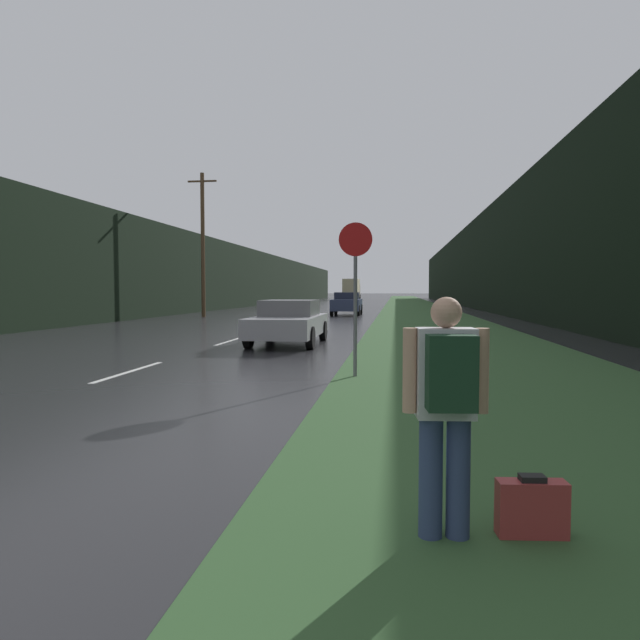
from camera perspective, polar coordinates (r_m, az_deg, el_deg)
The scene contains 14 objects.
grass_verge at distance 41.94m, azimuth 10.12°, elevation 0.71°, with size 6.00×240.00×0.02m, color #33562D.
lane_stripe_b at distance 12.20m, azimuth -18.49°, elevation -4.91°, with size 0.12×3.00×0.01m, color silver.
lane_stripe_c at distance 18.70m, azimuth -9.03°, elevation -2.09°, with size 0.12×3.00×0.01m, color silver.
lane_stripe_d at distance 25.47m, azimuth -4.52°, elevation -0.72°, with size 0.12×3.00×0.01m, color silver.
lane_stripe_e at distance 32.34m, azimuth -1.92°, elevation 0.08°, with size 0.12×3.00×0.01m, color silver.
treeline_far_side at distance 54.16m, azimuth -9.10°, elevation 4.31°, with size 2.00×140.00×5.86m, color black.
treeline_near_side at distance 52.51m, azimuth 16.26°, elevation 5.43°, with size 2.00×140.00×7.97m, color black.
utility_pole_far at distance 35.84m, azimuth -11.64°, elevation 7.53°, with size 1.80×0.24×8.77m.
stop_sign at distance 10.76m, azimuth 3.56°, elevation 3.53°, with size 0.63×0.07×2.92m.
hitchhiker_with_backpack at distance 3.81m, azimuth 12.52°, elevation -8.02°, with size 0.56×0.42×1.61m.
suitcase at distance 4.21m, azimuth 20.41°, elevation -17.31°, with size 0.47×0.19×0.43m.
car_passing_near at distance 17.43m, azimuth -3.14°, elevation -0.17°, with size 1.97×4.54×1.35m.
car_passing_far at distance 38.03m, azimuth 2.70°, elevation 1.67°, with size 1.93×4.16×1.51m.
delivery_truck at distance 96.84m, azimuth 3.19°, elevation 3.11°, with size 2.62×8.79×3.51m.
Camera 1 is at (5.33, -1.87, 1.65)m, focal length 32.00 mm.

